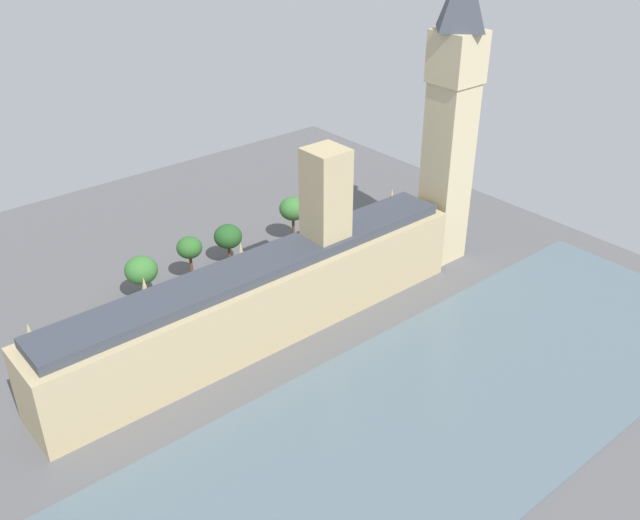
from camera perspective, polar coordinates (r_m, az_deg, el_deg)
name	(u,v)px	position (r m, az deg, el deg)	size (l,w,h in m)	color
ground_plane	(255,329)	(118.73, -5.20, -5.53)	(145.15, 145.15, 0.00)	#565659
river_thames	(399,438)	(99.04, 6.35, -13.92)	(37.37, 130.64, 0.25)	slate
parliament_building	(267,293)	(113.86, -4.27, -2.68)	(10.76, 75.15, 28.79)	tan
clock_tower	(452,110)	(130.34, 10.53, 11.69)	(7.88, 7.88, 56.29)	#CCBA8E
double_decker_bus_kerbside	(310,256)	(133.80, -0.80, 0.29)	(3.54, 10.70, 4.75)	#B20C0F
double_decker_bus_corner	(234,287)	(125.23, -6.87, -2.16)	(3.49, 10.69, 4.75)	red
car_dark_green_far_end	(148,325)	(120.96, -13.55, -5.10)	(2.20, 4.77, 1.74)	#19472D
car_blue_trailing	(59,357)	(117.83, -20.12, -7.28)	(2.33, 4.74, 1.74)	navy
pedestrian_leading	(39,395)	(111.63, -21.52, -9.97)	(0.63, 0.54, 1.61)	maroon
plane_tree_opposite_hall	(293,209)	(141.29, -2.17, 4.10)	(5.43, 5.43, 9.73)	brown
plane_tree_under_trees	(141,270)	(126.53, -14.10, -0.80)	(5.71, 5.71, 8.42)	brown
plane_tree_by_river_gate	(228,237)	(135.09, -7.36, 1.87)	(5.32, 5.32, 8.11)	brown
plane_tree_midblock	(189,248)	(129.44, -10.40, 0.95)	(4.60, 4.60, 9.15)	brown
street_lamp_near_tower	(321,213)	(146.66, 0.06, 3.74)	(0.56, 0.56, 5.94)	black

